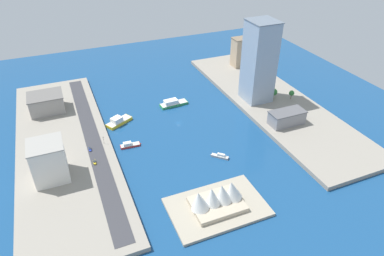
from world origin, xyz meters
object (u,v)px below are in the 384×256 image
Objects in this scene: apartment_midrise_tan at (244,52)px; hatchback_blue at (90,149)px; hotel_broad_white at (49,161)px; tower_tall_glass at (259,62)px; opera_landmark at (217,198)px; ferry_yellow_fast at (119,121)px; taxi_yellow_cab at (95,162)px; traffic_light_waterfront at (103,139)px; tugboat_red at (130,145)px; warehouse_low_gray at (287,118)px; carpark_squat_concrete at (46,103)px; ferry_green_doubledeck at (173,103)px; yacht_sleek_gray at (220,156)px.

hatchback_blue is (191.78, 100.97, -15.50)m from apartment_midrise_tan.
hatchback_blue is at bearing -142.00° from hotel_broad_white.
opera_landmark is (96.77, 112.73, -31.90)m from tower_tall_glass.
ferry_yellow_fast is 0.33× the size of tower_tall_glass.
hotel_broad_white is 5.67× the size of hatchback_blue.
taxi_yellow_cab is 0.76× the size of traffic_light_waterfront.
traffic_light_waterfront reaches higher than hatchback_blue.
traffic_light_waterfront is at bearing -19.56° from tugboat_red.
ferry_yellow_fast is 35.99m from traffic_light_waterfront.
ferry_yellow_fast is at bearing -89.29° from tugboat_red.
taxi_yellow_cab is at bearing -3.01° from warehouse_low_gray.
carpark_squat_concrete is at bearing -61.30° from opera_landmark.
opera_landmark reaches higher than tugboat_red.
ferry_green_doubledeck is at bearing -142.38° from taxi_yellow_cab.
tugboat_red is at bearing -161.31° from hotel_broad_white.
ferry_yellow_fast reaches higher than ferry_green_doubledeck.
yacht_sleek_gray is 0.39× the size of warehouse_low_gray.
taxi_yellow_cab is at bearing 63.32° from traffic_light_waterfront.
ferry_yellow_fast reaches higher than hatchback_blue.
ferry_yellow_fast is 137.73m from tower_tall_glass.
carpark_squat_concrete is at bearing -91.55° from hotel_broad_white.
tower_tall_glass reaches higher than warehouse_low_gray.
ferry_green_doubledeck is 120.86m from apartment_midrise_tan.
opera_landmark is at bearing 125.97° from hatchback_blue.
hatchback_blue is at bearing -87.92° from taxi_yellow_cab.
apartment_midrise_tan is at bearing -125.22° from yacht_sleek_gray.
ferry_yellow_fast is 128.95m from opera_landmark.
hotel_broad_white is at bearing -1.18° from warehouse_low_gray.
carpark_squat_concrete is 80.59m from hatchback_blue.
apartment_midrise_tan reaches higher than warehouse_low_gray.
tower_tall_glass is at bearing -172.61° from traffic_light_waterfront.
yacht_sleek_gray is 2.44× the size of hatchback_blue.
opera_landmark is at bearing 119.61° from traffic_light_waterfront.
ferry_yellow_fast is 5.03× the size of hatchback_blue.
warehouse_low_gray is (-190.23, 3.91, -8.16)m from hotel_broad_white.
yacht_sleek_gray is at bearing 170.08° from hotel_broad_white.
warehouse_low_gray is 153.24m from traffic_light_waterfront.
hatchback_blue reaches higher than taxi_yellow_cab.
ferry_yellow_fast is 45.86m from hatchback_blue.
tugboat_red is 134.00m from warehouse_low_gray.
taxi_yellow_cab is at bearing -48.15° from opera_landmark.
ferry_yellow_fast reaches higher than yacht_sleek_gray.
ferry_yellow_fast is (60.46, -77.79, 1.19)m from yacht_sleek_gray.
tower_tall_glass reaches higher than apartment_midrise_tan.
yacht_sleek_gray is 99.95m from hatchback_blue.
warehouse_low_gray reaches higher than ferry_yellow_fast.
traffic_light_waterfront is (180.16, 96.74, -12.12)m from apartment_midrise_tan.
ferry_yellow_fast is 145.65m from warehouse_low_gray.
tower_tall_glass is (-131.22, -26.02, 39.76)m from tugboat_red.
apartment_midrise_tan reaches higher than ferry_green_doubledeck.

